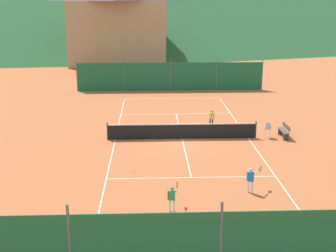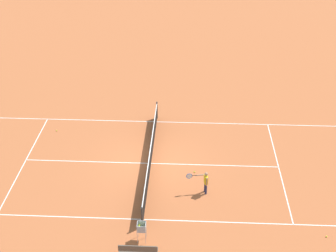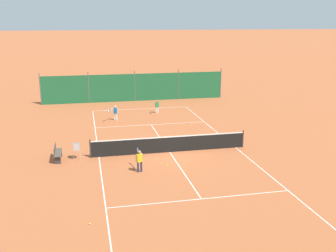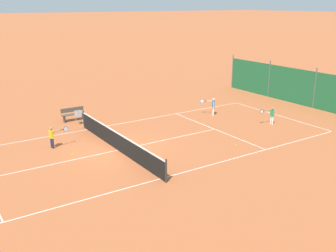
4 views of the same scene
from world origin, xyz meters
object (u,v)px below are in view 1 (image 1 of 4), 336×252
object	(u,v)px
tennis_net	(182,131)
tennis_ball_alley_right	(236,109)
tennis_ball_far_corner	(189,129)
player_far_service	(251,178)
courtside_bench	(284,130)
alpine_chalet	(118,18)
player_far_baseline	(172,196)
ball_hopper	(268,127)
tennis_ball_alley_left	(133,171)
player_near_service	(212,117)

from	to	relation	value
tennis_net	tennis_ball_alley_right	distance (m)	9.01
tennis_ball_alley_right	tennis_ball_far_corner	bearing A→B (deg)	-127.34
tennis_ball_alley_right	player_far_service	bearing A→B (deg)	-98.22
tennis_ball_far_corner	courtside_bench	distance (m)	6.12
courtside_bench	alpine_chalet	distance (m)	36.76
tennis_net	player_far_service	size ratio (longest dim) A/B	7.85
alpine_chalet	player_far_service	bearing A→B (deg)	-78.93
player_far_baseline	tennis_ball_far_corner	bearing A→B (deg)	81.86
tennis_net	tennis_ball_far_corner	bearing A→B (deg)	73.85
ball_hopper	alpine_chalet	size ratio (longest dim) A/B	0.07
tennis_ball_alley_left	player_near_service	bearing A→B (deg)	58.67
tennis_ball_alley_right	tennis_ball_alley_left	bearing A→B (deg)	-120.01
tennis_net	player_far_baseline	distance (m)	10.06
player_far_baseline	tennis_ball_alley_right	world-z (taller)	player_far_baseline
player_far_service	player_far_baseline	bearing A→B (deg)	-154.19
ball_hopper	courtside_bench	size ratio (longest dim) A/B	0.59
tennis_ball_far_corner	tennis_ball_alley_right	bearing A→B (deg)	52.66
player_far_baseline	tennis_ball_far_corner	xyz separation A→B (m)	(1.74, 12.19, -0.61)
player_far_service	tennis_net	bearing A→B (deg)	106.73
tennis_ball_alley_left	ball_hopper	distance (m)	9.88
player_near_service	tennis_net	bearing A→B (deg)	-129.19
player_near_service	ball_hopper	distance (m)	4.08
ball_hopper	courtside_bench	xyz separation A→B (m)	(1.04, -0.02, -0.21)
tennis_ball_alley_right	tennis_net	bearing A→B (deg)	-122.07
player_far_baseline	tennis_ball_alley_right	bearing A→B (deg)	71.53
player_near_service	tennis_ball_alley_left	size ratio (longest dim) A/B	17.38
player_far_service	tennis_ball_alley_right	size ratio (longest dim) A/B	17.72
player_near_service	tennis_ball_far_corner	bearing A→B (deg)	-163.50
player_near_service	tennis_ball_far_corner	size ratio (longest dim) A/B	17.38
tennis_net	player_near_service	world-z (taller)	player_near_service
player_far_baseline	player_near_service	bearing A→B (deg)	75.52
tennis_ball_far_corner	courtside_bench	xyz separation A→B (m)	(5.71, -2.17, 0.42)
courtside_bench	tennis_ball_far_corner	bearing A→B (deg)	159.19
tennis_ball_far_corner	ball_hopper	distance (m)	5.18
tennis_net	tennis_ball_alley_right	bearing A→B (deg)	57.93
tennis_ball_alley_left	player_far_service	bearing A→B (deg)	-27.24
player_far_service	tennis_ball_far_corner	size ratio (longest dim) A/B	17.72
tennis_net	player_far_baseline	xyz separation A→B (m)	(-1.11, -10.00, 0.14)
tennis_ball_alley_right	ball_hopper	world-z (taller)	ball_hopper
player_far_service	ball_hopper	bearing A→B (deg)	71.24
player_far_baseline	tennis_ball_far_corner	distance (m)	12.33
tennis_ball_far_corner	alpine_chalet	xyz separation A→B (m)	(-6.48, 32.10, 5.79)
tennis_net	player_far_baseline	bearing A→B (deg)	-96.32
courtside_bench	tennis_ball_alley_left	bearing A→B (deg)	-148.77
tennis_ball_alley_right	alpine_chalet	bearing A→B (deg)	111.72
ball_hopper	courtside_bench	world-z (taller)	ball_hopper
player_far_service	tennis_ball_alley_right	world-z (taller)	player_far_service
tennis_ball_alley_left	tennis_net	bearing A→B (deg)	62.98
player_far_baseline	tennis_ball_alley_left	size ratio (longest dim) A/B	16.43
tennis_net	courtside_bench	distance (m)	6.34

